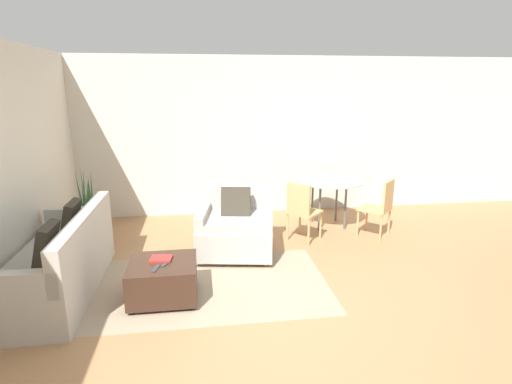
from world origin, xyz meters
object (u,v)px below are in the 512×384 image
at_px(dining_chair_near_left, 302,208).
at_px(tv_remote_secondary, 166,264).
at_px(couch, 60,265).
at_px(armchair, 236,229).
at_px(dining_chair_near_right, 381,205).
at_px(dining_table, 329,186).
at_px(book_stack, 161,259).
at_px(tv_remote_primary, 156,268).
at_px(potted_plant, 90,226).
at_px(ottoman, 163,279).

bearing_deg(dining_chair_near_left, tv_remote_secondary, -141.75).
relative_size(couch, armchair, 1.80).
height_order(dining_chair_near_left, dining_chair_near_right, same).
bearing_deg(dining_table, couch, -155.09).
height_order(book_stack, tv_remote_primary, book_stack).
distance_m(armchair, potted_plant, 2.18).
bearing_deg(potted_plant, ottoman, -56.01).
bearing_deg(book_stack, potted_plant, 124.72).
bearing_deg(potted_plant, dining_table, 4.01).
relative_size(book_stack, dining_chair_near_right, 0.28).
relative_size(dining_table, dining_chair_near_left, 1.21).
relative_size(armchair, ottoman, 1.57).
xyz_separation_m(armchair, dining_table, (1.61, 0.92, 0.32)).
distance_m(ottoman, tv_remote_secondary, 0.21).
bearing_deg(potted_plant, book_stack, -55.28).
distance_m(dining_chair_near_left, dining_chair_near_right, 1.22).
height_order(armchair, potted_plant, potted_plant).
distance_m(armchair, dining_chair_near_left, 1.06).
bearing_deg(book_stack, couch, 167.47).
bearing_deg(dining_chair_near_left, book_stack, -144.94).
bearing_deg(armchair, ottoman, -128.91).
xyz_separation_m(ottoman, tv_remote_primary, (-0.05, -0.15, 0.20)).
distance_m(couch, book_stack, 1.17).
bearing_deg(couch, armchair, 20.91).
bearing_deg(potted_plant, armchair, -17.56).
relative_size(armchair, book_stack, 4.52).
bearing_deg(tv_remote_primary, armchair, 53.00).
relative_size(potted_plant, dining_chair_near_left, 1.27).
distance_m(couch, potted_plant, 1.44).
distance_m(tv_remote_secondary, potted_plant, 2.19).
height_order(book_stack, potted_plant, potted_plant).
bearing_deg(dining_chair_near_right, dining_table, 135.00).
bearing_deg(armchair, book_stack, -131.27).
distance_m(ottoman, dining_chair_near_right, 3.42).
relative_size(book_stack, tv_remote_secondary, 1.72).
distance_m(couch, dining_chair_near_right, 4.40).
distance_m(book_stack, tv_remote_primary, 0.22).
bearing_deg(ottoman, potted_plant, 123.99).
relative_size(ottoman, dining_chair_near_left, 0.79).
relative_size(book_stack, dining_chair_near_left, 0.28).
height_order(couch, armchair, armchair).
bearing_deg(dining_chair_near_right, couch, -165.72).
xyz_separation_m(tv_remote_secondary, potted_plant, (-1.23, 1.81, -0.16)).
height_order(couch, tv_remote_primary, couch).
relative_size(ottoman, dining_chair_near_right, 0.79).
distance_m(armchair, tv_remote_secondary, 1.43).
xyz_separation_m(potted_plant, dining_chair_near_right, (4.30, -0.35, 0.25)).
bearing_deg(ottoman, book_stack, 102.71).
xyz_separation_m(couch, ottoman, (1.15, -0.32, -0.08)).
bearing_deg(couch, dining_table, 24.91).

